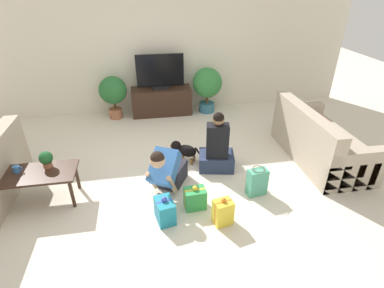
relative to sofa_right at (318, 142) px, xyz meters
The scene contains 17 objects.
ground_plane 2.44m from the sofa_right, behind, with size 16.00×16.00×0.00m, color beige.
wall_back 3.63m from the sofa_right, 133.78° to the left, with size 8.40×0.06×2.60m.
sofa_right is the anchor object (origin of this frame).
coffee_table 4.08m from the sofa_right, behind, with size 0.96×0.51×0.44m.
tv_console 3.20m from the sofa_right, 135.83° to the left, with size 1.23×0.45×0.56m.
tv 3.25m from the sofa_right, 135.83° to the left, with size 0.95×0.20×0.70m.
potted_plant_back_right 2.57m from the sofa_right, 121.42° to the left, with size 0.62×0.62×0.95m.
potted_plant_back_left 3.92m from the sofa_right, 146.23° to the left, with size 0.55×0.55×0.87m.
person_kneeling 2.47m from the sofa_right, behind, with size 0.63×0.80×0.76m.
person_sitting 1.65m from the sofa_right, behind, with size 0.59×0.55×0.94m.
dog 2.13m from the sofa_right, behind, with size 0.45×0.34×0.33m.
gift_box_a 2.72m from the sofa_right, 158.38° to the right, with size 0.25×0.32×0.35m.
gift_box_b 2.19m from the sofa_right, 148.02° to the right, with size 0.25×0.21×0.37m.
gift_box_c 2.29m from the sofa_right, 158.75° to the right, with size 0.27×0.21×0.33m.
gift_bag_a 1.45m from the sofa_right, 150.89° to the right, with size 0.28×0.19×0.40m.
mug 4.32m from the sofa_right, behind, with size 0.12×0.08×0.09m.
tabletop_plant 3.96m from the sofa_right, behind, with size 0.17×0.17×0.22m.
Camera 1 is at (-0.25, -3.62, 2.59)m, focal length 28.00 mm.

